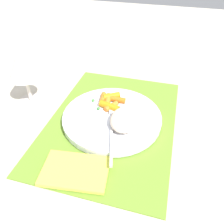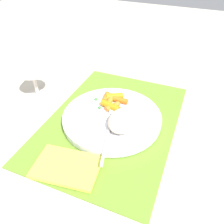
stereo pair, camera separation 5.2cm
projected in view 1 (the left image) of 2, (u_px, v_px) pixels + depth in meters
ground_plane at (112, 122)px, 0.59m from camera, size 2.40×2.40×0.00m
placemat at (112, 121)px, 0.59m from camera, size 0.45×0.32×0.01m
plate at (112, 118)px, 0.58m from camera, size 0.25×0.25×0.02m
rice_mound at (125, 119)px, 0.54m from camera, size 0.09×0.07×0.03m
carrot_portion at (110, 101)px, 0.61m from camera, size 0.08×0.07×0.02m
pea_scatter at (109, 102)px, 0.61m from camera, size 0.07×0.08×0.01m
fork at (112, 124)px, 0.55m from camera, size 0.21×0.06×0.01m
wine_glass at (22, 65)px, 0.60m from camera, size 0.08×0.08×0.16m
napkin at (75, 171)px, 0.46m from camera, size 0.10×0.14×0.01m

